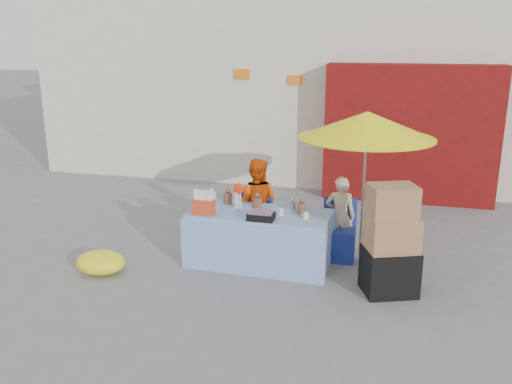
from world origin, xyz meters
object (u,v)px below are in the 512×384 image
(vendor_orange, at_px, (256,203))
(box_stack, at_px, (391,244))
(market_table, at_px, (259,237))
(chair_right, at_px, (338,241))
(chair_left, at_px, (254,233))
(umbrella, at_px, (367,126))
(vendor_beige, at_px, (340,216))

(vendor_orange, xyz_separation_m, box_stack, (1.98, -1.09, -0.04))
(market_table, height_order, chair_right, market_table)
(chair_left, distance_m, chair_right, 1.25)
(box_stack, bearing_deg, umbrella, 109.13)
(market_table, bearing_deg, box_stack, -13.08)
(vendor_beige, distance_m, box_stack, 1.31)
(market_table, height_order, vendor_orange, vendor_orange)
(vendor_orange, bearing_deg, chair_right, 171.40)
(chair_left, bearing_deg, vendor_beige, 3.66)
(chair_right, bearing_deg, box_stack, -55.01)
(vendor_orange, distance_m, vendor_beige, 1.25)
(vendor_beige, bearing_deg, box_stack, 121.39)
(umbrella, bearing_deg, box_stack, -70.87)
(chair_left, xyz_separation_m, vendor_orange, (0.00, 0.13, 0.43))
(vendor_beige, height_order, umbrella, umbrella)
(vendor_beige, bearing_deg, market_table, 28.20)
(chair_right, height_order, box_stack, box_stack)
(market_table, relative_size, chair_right, 2.35)
(market_table, xyz_separation_m, vendor_beige, (1.04, 0.62, 0.20))
(chair_left, distance_m, box_stack, 2.23)
(market_table, relative_size, umbrella, 0.96)
(vendor_orange, bearing_deg, umbrella, -176.94)
(box_stack, bearing_deg, market_table, 165.24)
(umbrella, bearing_deg, vendor_orange, -174.47)
(vendor_beige, distance_m, umbrella, 1.34)
(market_table, xyz_separation_m, chair_left, (-0.21, 0.49, -0.13))
(vendor_beige, bearing_deg, chair_right, 87.25)
(chair_left, distance_m, vendor_beige, 1.30)
(chair_right, xyz_separation_m, umbrella, (0.30, 0.28, 1.64))
(chair_left, bearing_deg, box_stack, -28.16)
(vendor_orange, bearing_deg, box_stack, 148.77)
(vendor_beige, relative_size, umbrella, 0.56)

